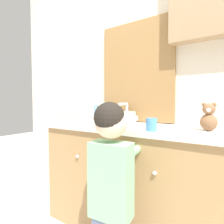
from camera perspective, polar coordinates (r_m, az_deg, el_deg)
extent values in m
cube|color=beige|center=(1.63, 9.88, 12.10)|extent=(3.20, 0.06, 2.50)
cube|color=olive|center=(1.61, 7.93, 12.82)|extent=(0.67, 0.02, 0.88)
cube|color=#B2C1CC|center=(1.61, 7.84, 12.85)|extent=(0.61, 0.01, 0.82)
cube|color=#A37A4C|center=(1.47, 5.07, -21.01)|extent=(1.28, 0.47, 0.78)
cube|color=beige|center=(1.36, 5.14, -4.99)|extent=(1.32, 0.51, 0.03)
sphere|color=silver|center=(1.38, -11.25, -14.03)|extent=(0.02, 0.02, 0.02)
sphere|color=silver|center=(1.08, 13.70, -18.82)|extent=(0.02, 0.02, 0.02)
cylinder|color=white|center=(1.42, 1.60, -1.91)|extent=(0.30, 0.30, 0.10)
cylinder|color=silver|center=(1.41, 1.60, -0.05)|extent=(0.25, 0.25, 0.01)
cylinder|color=silver|center=(1.57, 4.87, -0.33)|extent=(0.02, 0.02, 0.16)
cylinder|color=silver|center=(1.51, 3.70, 2.66)|extent=(0.02, 0.14, 0.02)
cylinder|color=silver|center=(1.45, 2.41, 2.18)|extent=(0.02, 0.02, 0.02)
sphere|color=white|center=(1.54, 7.61, -2.09)|extent=(0.05, 0.05, 0.05)
cylinder|color=#4C93C6|center=(1.67, -3.30, -1.58)|extent=(0.08, 0.08, 0.08)
cylinder|color=#47B26B|center=(1.65, -2.86, 0.42)|extent=(0.01, 0.01, 0.17)
cube|color=white|center=(1.65, -2.87, 3.08)|extent=(0.01, 0.02, 0.02)
cylinder|color=#3884DB|center=(1.68, -3.24, 0.48)|extent=(0.01, 0.01, 0.17)
cube|color=white|center=(1.68, -3.25, 3.12)|extent=(0.01, 0.02, 0.02)
cylinder|color=white|center=(1.66, -3.72, 0.44)|extent=(0.01, 0.01, 0.17)
cube|color=white|center=(1.65, -3.73, 3.10)|extent=(0.01, 0.02, 0.02)
cylinder|color=#6B93B2|center=(1.74, -5.28, -0.26)|extent=(0.05, 0.05, 0.15)
cylinder|color=silver|center=(1.73, -5.29, 2.58)|extent=(0.01, 0.01, 0.02)
cube|color=silver|center=(1.73, -5.45, 3.21)|extent=(0.02, 0.03, 0.02)
cube|color=#7FBC89|center=(0.99, -0.34, -21.27)|extent=(0.23, 0.14, 0.40)
sphere|color=beige|center=(0.91, -0.34, -3.25)|extent=(0.18, 0.18, 0.18)
sphere|color=black|center=(0.89, -0.88, -1.79)|extent=(0.16, 0.16, 0.16)
cylinder|color=#7FBC89|center=(1.10, 8.47, -11.71)|extent=(0.07, 0.30, 0.05)
cylinder|color=#47B26B|center=(1.23, 10.75, -8.28)|extent=(0.01, 0.05, 0.12)
ellipsoid|color=brown|center=(1.20, 28.99, -2.99)|extent=(0.09, 0.08, 0.10)
sphere|color=brown|center=(1.19, 29.07, 0.86)|extent=(0.07, 0.07, 0.07)
sphere|color=brown|center=(1.19, 27.83, 2.16)|extent=(0.03, 0.03, 0.03)
sphere|color=brown|center=(1.19, 30.38, 2.11)|extent=(0.03, 0.03, 0.03)
sphere|color=silver|center=(1.16, 28.99, 0.56)|extent=(0.02, 0.02, 0.02)
cylinder|color=#4789D1|center=(1.07, 12.75, -4.04)|extent=(0.07, 0.07, 0.08)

